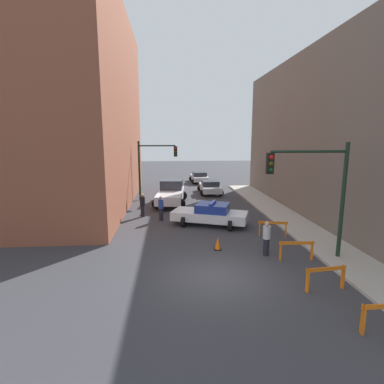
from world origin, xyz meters
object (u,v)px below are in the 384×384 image
parked_car_near (210,187)px  pedestrian_sidewalk (267,238)px  white_truck (171,193)px  parked_car_mid (199,177)px  traffic_light_far (152,162)px  pedestrian_corner (143,205)px  barrier_mid (326,275)px  police_car (210,214)px  traffic_light_near (319,183)px  traffic_cone (218,243)px  pedestrian_crossing (161,208)px  barrier_corner (273,226)px  barrier_back (296,248)px

parked_car_near → pedestrian_sidewalk: bearing=-88.3°
white_truck → parked_car_mid: (3.63, 11.81, -0.23)m
pedestrian_sidewalk → traffic_light_far: bearing=113.8°
pedestrian_corner → barrier_mid: pedestrian_corner is taller
parked_car_near → pedestrian_sidewalk: 15.97m
police_car → parked_car_near: 10.91m
white_truck → parked_car_near: 5.79m
traffic_light_near → parked_car_near: 17.05m
police_car → white_truck: bearing=40.9°
white_truck → traffic_cone: (2.23, -10.80, -0.59)m
pedestrian_crossing → traffic_cone: size_ratio=2.53×
traffic_light_far → barrier_mid: bearing=-67.1°
pedestrian_sidewalk → barrier_corner: 2.84m
traffic_light_near → barrier_back: (-0.85, -0.05, -2.91)m
barrier_mid → barrier_corner: (0.13, 5.98, 0.00)m
parked_car_near → barrier_back: (1.63, -16.67, -0.06)m
pedestrian_corner → barrier_back: bearing=27.8°
barrier_back → traffic_light_far: bearing=117.0°
parked_car_near → barrier_back: size_ratio=2.69×
pedestrian_corner → traffic_cone: bearing=17.9°
traffic_light_far → barrier_corner: (7.24, -10.85, -2.78)m
police_car → pedestrian_sidewalk: (1.95, -5.15, 0.14)m
traffic_light_near → pedestrian_corner: size_ratio=3.13×
pedestrian_sidewalk → traffic_cone: pedestrian_sidewalk is taller
parked_car_near → traffic_cone: bearing=-96.4°
parked_car_near → pedestrian_sidewalk: (0.47, -15.96, 0.19)m
pedestrian_corner → pedestrian_sidewalk: same height
parked_car_mid → police_car: bearing=-96.1°
pedestrian_corner → barrier_mid: 13.29m
pedestrian_corner → barrier_corner: size_ratio=1.05×
parked_car_mid → pedestrian_corner: bearing=-111.9°
traffic_light_far → barrier_mid: size_ratio=3.26×
pedestrian_crossing → pedestrian_corner: bearing=-93.7°
barrier_mid → barrier_corner: same height
parked_car_near → pedestrian_corner: 10.30m
traffic_light_near → barrier_mid: (-0.92, -2.75, -2.91)m
white_truck → barrier_back: white_truck is taller
parked_car_mid → barrier_back: (1.92, -24.22, -0.06)m
police_car → barrier_back: (3.11, -5.86, -0.11)m
barrier_back → traffic_cone: bearing=154.1°
traffic_light_near → pedestrian_corner: bearing=135.7°
parked_car_mid → barrier_mid: parked_car_mid is taller
police_car → parked_car_mid: (1.19, 18.36, -0.05)m
barrier_corner → pedestrian_sidewalk: bearing=-115.3°
police_car → barrier_back: bearing=-131.7°
barrier_mid → barrier_back: 2.71m
traffic_light_far → barrier_back: (7.19, -14.13, -2.78)m
pedestrian_crossing → pedestrian_sidewalk: same height
pedestrian_corner → traffic_light_near: bearing=31.0°
traffic_light_near → pedestrian_sidewalk: size_ratio=3.13×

